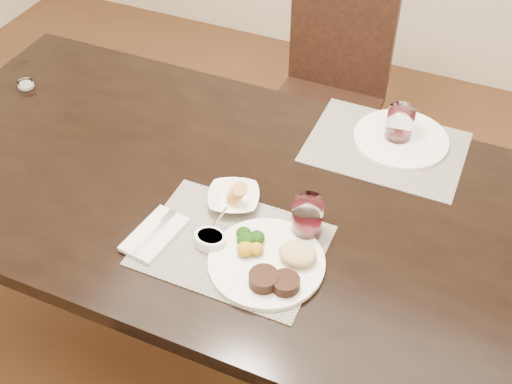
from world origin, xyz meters
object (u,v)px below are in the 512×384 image
at_px(cracker_bowl, 234,198).
at_px(steak_knife, 265,279).
at_px(chair_far, 329,88).
at_px(dinner_plate, 271,262).
at_px(far_plate, 401,139).
at_px(wine_glass_near, 307,219).

bearing_deg(cracker_bowl, steak_knife, -49.07).
height_order(chair_far, dinner_plate, chair_far).
bearing_deg(cracker_bowl, dinner_plate, -42.70).
distance_m(steak_knife, far_plate, 0.68).
relative_size(steak_knife, cracker_bowl, 1.24).
height_order(dinner_plate, cracker_bowl, cracker_bowl).
bearing_deg(far_plate, dinner_plate, -105.60).
height_order(cracker_bowl, wine_glass_near, wine_glass_near).
height_order(wine_glass_near, far_plate, wine_glass_near).
height_order(chair_far, cracker_bowl, chair_far).
bearing_deg(wine_glass_near, chair_far, 104.38).
bearing_deg(steak_knife, dinner_plate, 94.40).
relative_size(cracker_bowl, far_plate, 0.63).
height_order(chair_far, wine_glass_near, chair_far).
bearing_deg(steak_knife, wine_glass_near, 79.70).
distance_m(dinner_plate, steak_knife, 0.05).
xyz_separation_m(dinner_plate, far_plate, (0.17, 0.62, -0.01)).
xyz_separation_m(dinner_plate, wine_glass_near, (0.04, 0.14, 0.03)).
xyz_separation_m(dinner_plate, cracker_bowl, (-0.18, 0.17, 0.00)).
height_order(cracker_bowl, far_plate, cracker_bowl).
xyz_separation_m(dinner_plate, steak_knife, (0.00, -0.04, -0.01)).
bearing_deg(dinner_plate, cracker_bowl, 132.39).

